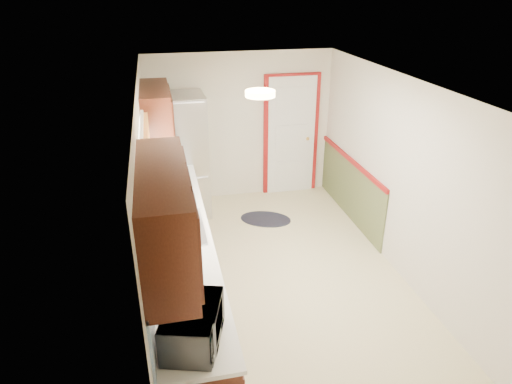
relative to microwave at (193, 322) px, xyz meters
name	(u,v)px	position (x,y,z in m)	size (l,w,h in m)	color
room_shell	(281,189)	(1.20, 1.95, 0.07)	(3.20, 5.20, 2.52)	beige
kitchen_run	(177,244)	(-0.04, 1.66, -0.32)	(0.63, 4.00, 2.20)	#3D180E
back_wall_trim	(303,147)	(2.19, 4.16, -0.24)	(1.12, 2.30, 2.08)	maroon
ceiling_fixture	(260,94)	(0.90, 1.75, 1.23)	(0.30, 0.30, 0.06)	#FFD88C
microwave	(193,322)	(0.00, 0.00, 0.00)	(0.56, 0.31, 0.38)	white
refrigerator	(181,156)	(0.18, 4.00, -0.19)	(0.80, 0.79, 1.88)	#B7B7BC
rug	(266,219)	(1.39, 3.44, -1.12)	(0.79, 0.51, 0.01)	black
cooktop	(174,192)	(0.01, 2.70, -0.18)	(0.46, 0.56, 0.02)	black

